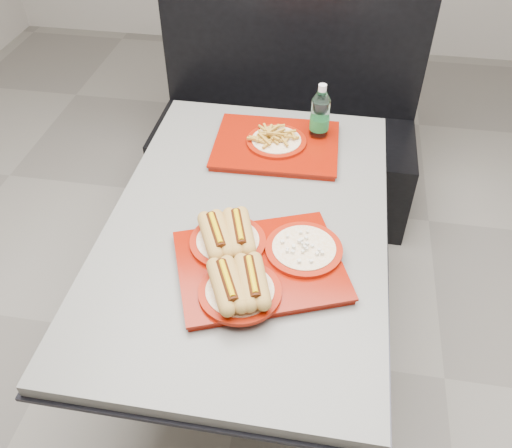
% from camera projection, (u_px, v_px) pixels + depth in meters
% --- Properties ---
extents(ground, '(6.00, 6.00, 0.00)m').
position_uv_depth(ground, '(250.00, 351.00, 2.28)').
color(ground, gray).
rests_on(ground, ground).
extents(diner_table, '(0.92, 1.42, 0.75)m').
position_uv_depth(diner_table, '(248.00, 254.00, 1.89)').
color(diner_table, black).
rests_on(diner_table, ground).
extents(booth_bench, '(1.30, 0.57, 1.35)m').
position_uv_depth(booth_bench, '(286.00, 129.00, 2.80)').
color(booth_bench, black).
rests_on(booth_bench, ground).
extents(tray_near, '(0.58, 0.52, 0.10)m').
position_uv_depth(tray_near, '(253.00, 261.00, 1.58)').
color(tray_near, '#7D0F03').
rests_on(tray_near, diner_table).
extents(tray_far, '(0.48, 0.38, 0.09)m').
position_uv_depth(tray_far, '(276.00, 143.00, 2.05)').
color(tray_far, '#7D0F03').
rests_on(tray_far, diner_table).
extents(water_bottle, '(0.07, 0.07, 0.24)m').
position_uv_depth(water_bottle, '(320.00, 117.00, 2.04)').
color(water_bottle, silver).
rests_on(water_bottle, diner_table).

